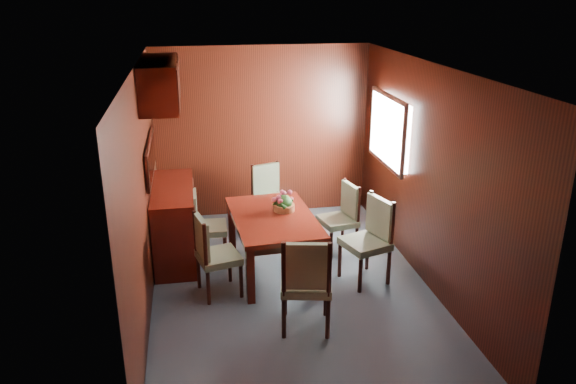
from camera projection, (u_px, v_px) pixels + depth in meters
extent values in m
plane|color=#3F4C57|center=(291.00, 287.00, 6.22)|extent=(4.50, 4.50, 0.00)
cube|color=black|center=(143.00, 193.00, 5.56)|extent=(0.02, 4.50, 2.40)
cube|color=black|center=(428.00, 177.00, 6.05)|extent=(0.02, 4.50, 2.40)
cube|color=black|center=(263.00, 132.00, 7.89)|extent=(3.00, 0.02, 2.40)
cube|color=black|center=(352.00, 295.00, 3.73)|extent=(3.00, 0.02, 2.40)
cube|color=black|center=(291.00, 67.00, 5.40)|extent=(3.00, 4.50, 0.02)
cube|color=white|center=(392.00, 130.00, 6.98)|extent=(0.14, 1.10, 0.80)
cube|color=#B2B2B7|center=(387.00, 130.00, 6.97)|extent=(0.04, 1.20, 0.90)
cube|color=black|center=(150.00, 157.00, 6.47)|extent=(0.03, 1.36, 0.41)
cube|color=silver|center=(152.00, 157.00, 6.47)|extent=(0.01, 1.30, 0.35)
cube|color=#370C06|center=(160.00, 83.00, 6.20)|extent=(0.40, 1.40, 0.50)
cube|color=#370C06|center=(175.00, 222.00, 6.79)|extent=(0.48, 1.40, 0.90)
cube|color=#370C06|center=(250.00, 276.00, 5.81)|extent=(0.09, 0.09, 0.62)
cube|color=#370C06|center=(323.00, 267.00, 5.99)|extent=(0.09, 0.09, 0.62)
cube|color=#370C06|center=(232.00, 226.00, 7.02)|extent=(0.09, 0.09, 0.62)
cube|color=#370C06|center=(292.00, 220.00, 7.20)|extent=(0.09, 0.09, 0.62)
cube|color=black|center=(273.00, 224.00, 6.41)|extent=(0.88, 1.39, 0.09)
cube|color=#370C06|center=(273.00, 218.00, 6.39)|extent=(1.00, 1.50, 0.05)
cylinder|color=black|center=(199.00, 273.00, 6.14)|extent=(0.04, 0.04, 0.37)
cylinder|color=black|center=(208.00, 289.00, 5.81)|extent=(0.04, 0.04, 0.37)
cylinder|color=black|center=(230.00, 266.00, 6.28)|extent=(0.04, 0.04, 0.37)
cylinder|color=black|center=(241.00, 282.00, 5.95)|extent=(0.04, 0.04, 0.37)
cube|color=slate|center=(219.00, 257.00, 5.96)|extent=(0.51, 0.52, 0.08)
cylinder|color=black|center=(195.00, 232.00, 5.97)|extent=(0.04, 0.04, 0.49)
cylinder|color=black|center=(205.00, 246.00, 5.64)|extent=(0.04, 0.04, 0.49)
cube|color=slate|center=(202.00, 237.00, 5.81)|extent=(0.15, 0.40, 0.42)
cylinder|color=black|center=(196.00, 240.00, 6.94)|extent=(0.04, 0.04, 0.36)
cylinder|color=black|center=(196.00, 253.00, 6.60)|extent=(0.04, 0.04, 0.36)
cylinder|color=black|center=(224.00, 238.00, 6.99)|extent=(0.04, 0.04, 0.36)
cylinder|color=black|center=(226.00, 251.00, 6.65)|extent=(0.04, 0.04, 0.36)
cube|color=slate|center=(210.00, 228.00, 6.71)|extent=(0.41, 0.43, 0.07)
cylinder|color=black|center=(193.00, 205.00, 6.78)|extent=(0.04, 0.04, 0.47)
cylinder|color=black|center=(193.00, 216.00, 6.44)|extent=(0.04, 0.04, 0.47)
cube|color=slate|center=(195.00, 209.00, 6.60)|extent=(0.06, 0.38, 0.40)
cylinder|color=black|center=(389.00, 268.00, 6.21)|extent=(0.04, 0.04, 0.39)
cylinder|color=black|center=(367.00, 254.00, 6.55)|extent=(0.04, 0.04, 0.39)
cylinder|color=black|center=(360.00, 276.00, 6.04)|extent=(0.04, 0.04, 0.39)
cylinder|color=black|center=(340.00, 261.00, 6.38)|extent=(0.04, 0.04, 0.39)
cube|color=slate|center=(365.00, 244.00, 6.21)|extent=(0.57, 0.58, 0.08)
cylinder|color=black|center=(392.00, 225.00, 6.04)|extent=(0.04, 0.04, 0.52)
cylinder|color=black|center=(370.00, 212.00, 6.37)|extent=(0.04, 0.04, 0.52)
cube|color=slate|center=(380.00, 217.00, 6.19)|extent=(0.19, 0.42, 0.44)
cylinder|color=black|center=(356.00, 242.00, 6.90)|extent=(0.04, 0.04, 0.36)
cylinder|color=black|center=(343.00, 230.00, 7.22)|extent=(0.04, 0.04, 0.36)
cylinder|color=black|center=(331.00, 246.00, 6.77)|extent=(0.04, 0.04, 0.36)
cylinder|color=black|center=(318.00, 235.00, 7.09)|extent=(0.04, 0.04, 0.36)
cube|color=slate|center=(338.00, 221.00, 6.91)|extent=(0.48, 0.50, 0.07)
cylinder|color=black|center=(359.00, 206.00, 6.74)|extent=(0.04, 0.04, 0.48)
cylinder|color=black|center=(344.00, 196.00, 7.06)|extent=(0.04, 0.04, 0.48)
cube|color=slate|center=(350.00, 200.00, 6.89)|extent=(0.14, 0.39, 0.40)
cylinder|color=black|center=(284.00, 319.00, 5.25)|extent=(0.05, 0.05, 0.40)
cylinder|color=black|center=(328.00, 319.00, 5.25)|extent=(0.05, 0.05, 0.40)
cylinder|color=black|center=(285.00, 297.00, 5.62)|extent=(0.05, 0.05, 0.40)
cylinder|color=black|center=(326.00, 298.00, 5.61)|extent=(0.05, 0.05, 0.40)
cube|color=slate|center=(306.00, 284.00, 5.34)|extent=(0.55, 0.53, 0.08)
cylinder|color=black|center=(284.00, 269.00, 5.06)|extent=(0.05, 0.05, 0.53)
cylinder|color=black|center=(329.00, 270.00, 5.06)|extent=(0.05, 0.05, 0.53)
cube|color=slate|center=(306.00, 266.00, 5.07)|extent=(0.44, 0.14, 0.45)
cylinder|color=black|center=(278.00, 211.00, 7.84)|extent=(0.04, 0.04, 0.37)
cylinder|color=black|center=(254.00, 216.00, 7.67)|extent=(0.04, 0.04, 0.37)
cylinder|color=black|center=(290.00, 219.00, 7.55)|extent=(0.04, 0.04, 0.37)
cylinder|color=black|center=(266.00, 225.00, 7.38)|extent=(0.04, 0.04, 0.37)
cube|color=slate|center=(272.00, 201.00, 7.53)|extent=(0.55, 0.54, 0.08)
cylinder|color=black|center=(277.00, 178.00, 7.69)|extent=(0.04, 0.04, 0.49)
cylinder|color=black|center=(252.00, 182.00, 7.51)|extent=(0.04, 0.04, 0.49)
cube|color=slate|center=(266.00, 179.00, 7.58)|extent=(0.39, 0.19, 0.41)
cylinder|color=#A35932|center=(284.00, 207.00, 6.52)|extent=(0.25, 0.25, 0.08)
sphere|color=#1F4A18|center=(284.00, 203.00, 6.50)|extent=(0.19, 0.19, 0.19)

